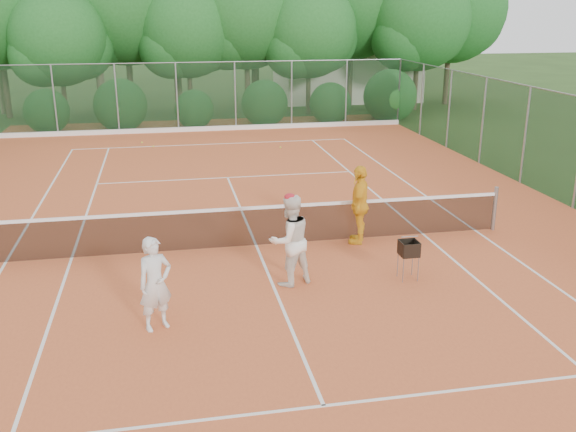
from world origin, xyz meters
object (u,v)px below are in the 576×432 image
(player_center_grp, at_px, (290,240))
(player_yellow, at_px, (360,204))
(ball_hopper, at_px, (409,249))
(player_white, at_px, (155,284))

(player_center_grp, height_order, player_yellow, player_center_grp)
(player_center_grp, distance_m, ball_hopper, 2.42)
(player_white, xyz_separation_m, ball_hopper, (4.99, 1.17, -0.18))
(player_yellow, bearing_deg, player_white, -30.63)
(player_yellow, height_order, ball_hopper, player_yellow)
(player_center_grp, bearing_deg, ball_hopper, -5.46)
(player_white, distance_m, player_center_grp, 2.95)
(player_center_grp, height_order, ball_hopper, player_center_grp)
(player_center_grp, bearing_deg, player_yellow, 44.70)
(player_center_grp, xyz_separation_m, ball_hopper, (2.40, -0.23, -0.28))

